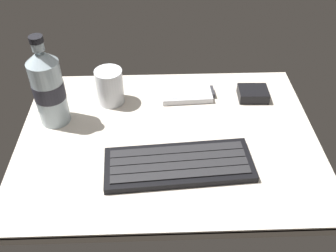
{
  "coord_description": "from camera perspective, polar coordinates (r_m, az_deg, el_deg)",
  "views": [
    {
      "loc": [
        -2.06,
        -59.59,
        55.3
      ],
      "look_at": [
        0.0,
        0.0,
        3.0
      ],
      "focal_mm": 40.42,
      "sensor_mm": 36.0,
      "label": 1
    }
  ],
  "objects": [
    {
      "name": "water_bottle",
      "position": [
        0.84,
        -17.63,
        5.62
      ],
      "size": [
        6.73,
        6.73,
        20.8
      ],
      "color": "silver",
      "rests_on": "ground_plane"
    },
    {
      "name": "juice_cup",
      "position": [
        0.9,
        -8.76,
        5.73
      ],
      "size": [
        6.4,
        6.4,
        8.5
      ],
      "color": "silver",
      "rests_on": "ground_plane"
    },
    {
      "name": "handheld_device",
      "position": [
        0.92,
        2.87,
        5.01
      ],
      "size": [
        13.07,
        8.2,
        1.5
      ],
      "color": "silver",
      "rests_on": "ground_plane"
    },
    {
      "name": "ground_plane",
      "position": [
        0.82,
        0.01,
        -2.21
      ],
      "size": [
        64.0,
        48.0,
        2.8
      ],
      "color": "beige"
    },
    {
      "name": "keyboard",
      "position": [
        0.74,
        1.64,
        -5.79
      ],
      "size": [
        29.68,
        12.96,
        1.7
      ],
      "color": "black",
      "rests_on": "ground_plane"
    },
    {
      "name": "charger_block",
      "position": [
        0.94,
        12.69,
        4.79
      ],
      "size": [
        7.16,
        5.81,
        2.4
      ],
      "primitive_type": "cube",
      "rotation": [
        0.0,
        0.0,
        -0.03
      ],
      "color": "black",
      "rests_on": "ground_plane"
    }
  ]
}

